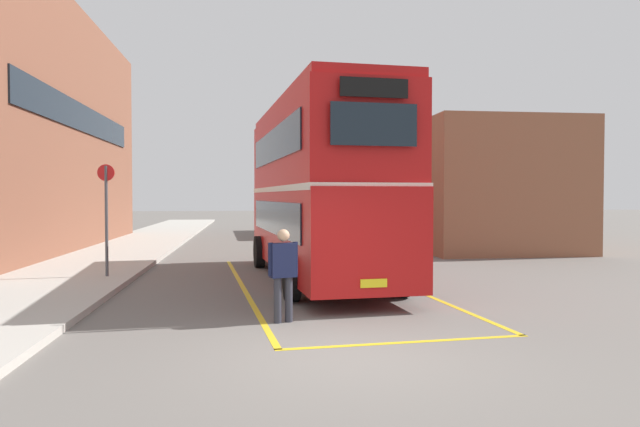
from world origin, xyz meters
TOP-DOWN VIEW (x-y plane):
  - ground_plane at (0.00, 14.40)m, footprint 135.60×135.60m
  - sidewalk_left at (-6.50, 16.80)m, footprint 4.00×57.60m
  - brick_building_left at (-10.71, 16.67)m, footprint 5.29×19.80m
  - depot_building_right at (8.57, 20.90)m, footprint 6.20×17.75m
  - double_decker_bus at (0.40, 7.46)m, footprint 3.42×10.03m
  - single_deck_bus at (2.30, 26.35)m, footprint 3.05×9.13m
  - pedestrian_boarding at (-0.84, 2.27)m, footprint 0.54×0.35m
  - bus_stop_sign at (-5.19, 7.87)m, footprint 0.44×0.08m
  - bay_marking_yellow at (0.49, 5.61)m, footprint 5.22×12.22m

SIDE VIEW (x-z plane):
  - ground_plane at x=0.00m, z-range 0.00..0.00m
  - bay_marking_yellow at x=0.49m, z-range 0.00..0.01m
  - sidewalk_left at x=-6.50m, z-range 0.00..0.14m
  - pedestrian_boarding at x=-0.84m, z-range 0.13..1.80m
  - single_deck_bus at x=2.30m, z-range 0.13..3.15m
  - bus_stop_sign at x=-5.19m, z-range 0.42..3.39m
  - double_decker_bus at x=0.40m, z-range 0.14..4.89m
  - depot_building_right at x=8.57m, z-range 0.00..5.32m
  - brick_building_left at x=-10.71m, z-range 0.00..9.84m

